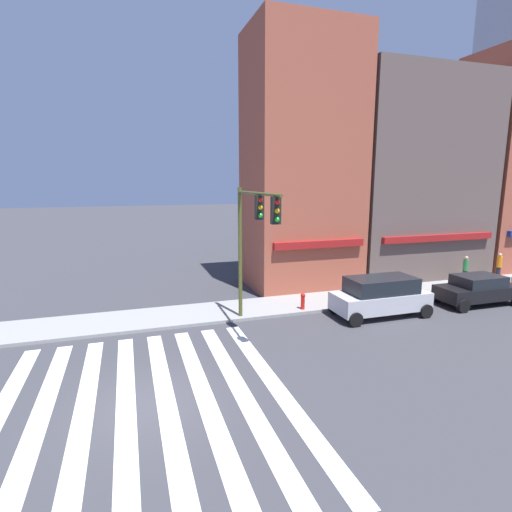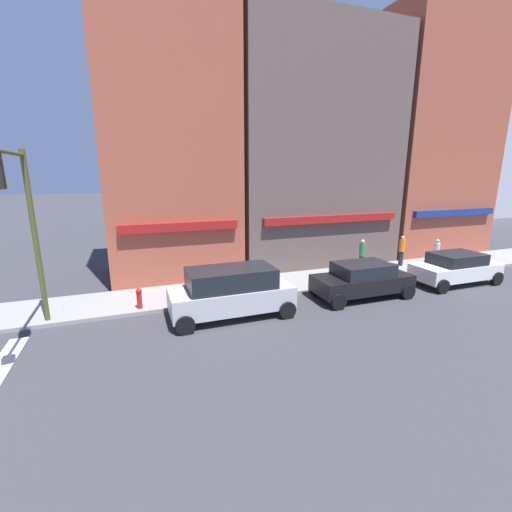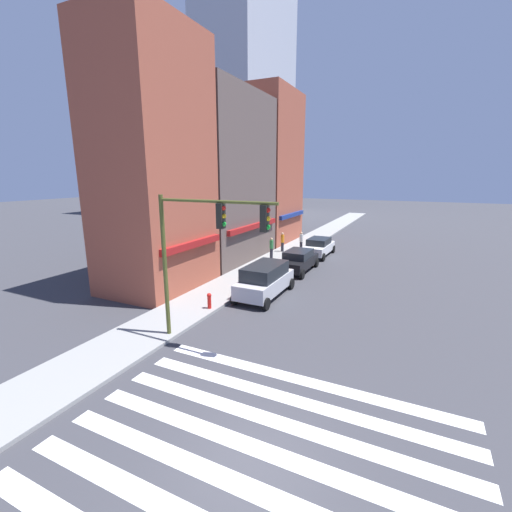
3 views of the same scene
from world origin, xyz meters
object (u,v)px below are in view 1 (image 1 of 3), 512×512
pedestrian_green_top (465,269)px  fire_hydrant (303,300)px  sedan_black (478,289)px  suv_silver (381,296)px  pedestrian_orange_vest (499,266)px  traffic_signal (252,229)px

pedestrian_green_top → fire_hydrant: size_ratio=2.10×
sedan_black → pedestrian_green_top: (2.36, 3.18, 0.23)m
suv_silver → pedestrian_orange_vest: bearing=16.2°
traffic_signal → pedestrian_orange_vest: 18.59m
suv_silver → fire_hydrant: 3.78m
sedan_black → fire_hydrant: 9.56m
pedestrian_orange_vest → pedestrian_green_top: 2.91m
pedestrian_green_top → fire_hydrant: (-11.77, -1.48, -0.46)m
pedestrian_green_top → traffic_signal: bearing=114.8°
pedestrian_orange_vest → suv_silver: bearing=-3.4°
suv_silver → pedestrian_orange_vest: (11.32, 3.32, 0.04)m
fire_hydrant → traffic_signal: bearing=-149.7°
pedestrian_green_top → sedan_black: bearing=155.6°
traffic_signal → sedan_black: (12.66, 0.20, -3.69)m
suv_silver → sedan_black: size_ratio=1.06×
sedan_black → fire_hydrant: sedan_black is taller
sedan_black → pedestrian_orange_vest: 6.23m
suv_silver → pedestrian_orange_vest: suv_silver is taller
suv_silver → fire_hydrant: size_ratio=5.59×
suv_silver → pedestrian_green_top: size_ratio=2.66×
traffic_signal → suv_silver: traffic_signal is taller
traffic_signal → fire_hydrant: size_ratio=7.40×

